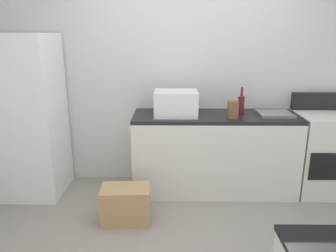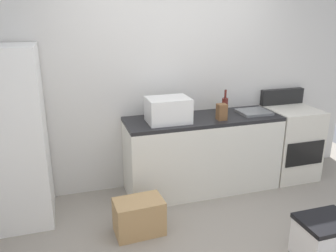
{
  "view_description": "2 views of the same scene",
  "coord_description": "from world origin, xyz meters",
  "px_view_note": "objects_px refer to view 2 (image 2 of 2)",
  "views": [
    {
      "loc": [
        -0.18,
        -2.23,
        1.75
      ],
      "look_at": [
        -0.22,
        0.83,
        0.87
      ],
      "focal_mm": 34.38,
      "sensor_mm": 36.0,
      "label": 1
    },
    {
      "loc": [
        -1.2,
        -2.27,
        2.02
      ],
      "look_at": [
        -0.23,
        0.85,
        0.96
      ],
      "focal_mm": 36.56,
      "sensor_mm": 36.0,
      "label": 2
    }
  ],
  "objects_px": {
    "microwave": "(168,110)",
    "storage_bin": "(324,238)",
    "knife_block": "(222,112)",
    "wine_bottle": "(225,106)",
    "refrigerator": "(9,138)",
    "cardboard_box_large": "(139,217)",
    "stove_oven": "(290,141)",
    "coffee_mug": "(219,108)"
  },
  "relations": [
    {
      "from": "stove_oven",
      "to": "coffee_mug",
      "type": "distance_m",
      "value": 1.08
    },
    {
      "from": "coffee_mug",
      "to": "storage_bin",
      "type": "height_order",
      "value": "coffee_mug"
    },
    {
      "from": "refrigerator",
      "to": "cardboard_box_large",
      "type": "distance_m",
      "value": 1.47
    },
    {
      "from": "storage_bin",
      "to": "knife_block",
      "type": "bearing_deg",
      "value": 105.08
    },
    {
      "from": "coffee_mug",
      "to": "storage_bin",
      "type": "xyz_separation_m",
      "value": [
        0.25,
        -1.64,
        -0.76
      ]
    },
    {
      "from": "refrigerator",
      "to": "cardboard_box_large",
      "type": "relative_size",
      "value": 3.8
    },
    {
      "from": "stove_oven",
      "to": "cardboard_box_large",
      "type": "height_order",
      "value": "stove_oven"
    },
    {
      "from": "knife_block",
      "to": "cardboard_box_large",
      "type": "bearing_deg",
      "value": -154.4
    },
    {
      "from": "microwave",
      "to": "coffee_mug",
      "type": "height_order",
      "value": "microwave"
    },
    {
      "from": "cardboard_box_large",
      "to": "storage_bin",
      "type": "bearing_deg",
      "value": -29.81
    },
    {
      "from": "stove_oven",
      "to": "coffee_mug",
      "type": "xyz_separation_m",
      "value": [
        -0.95,
        0.14,
        0.48
      ]
    },
    {
      "from": "wine_bottle",
      "to": "refrigerator",
      "type": "bearing_deg",
      "value": -178.25
    },
    {
      "from": "stove_oven",
      "to": "microwave",
      "type": "height_order",
      "value": "microwave"
    },
    {
      "from": "microwave",
      "to": "storage_bin",
      "type": "bearing_deg",
      "value": -56.43
    },
    {
      "from": "refrigerator",
      "to": "microwave",
      "type": "xyz_separation_m",
      "value": [
        1.61,
        0.0,
        0.15
      ]
    },
    {
      "from": "microwave",
      "to": "storage_bin",
      "type": "distance_m",
      "value": 1.92
    },
    {
      "from": "stove_oven",
      "to": "coffee_mug",
      "type": "relative_size",
      "value": 11.0
    },
    {
      "from": "microwave",
      "to": "cardboard_box_large",
      "type": "distance_m",
      "value": 1.16
    },
    {
      "from": "refrigerator",
      "to": "cardboard_box_large",
      "type": "xyz_separation_m",
      "value": [
        1.13,
        -0.61,
        -0.71
      ]
    },
    {
      "from": "microwave",
      "to": "knife_block",
      "type": "bearing_deg",
      "value": -9.49
    },
    {
      "from": "stove_oven",
      "to": "cardboard_box_large",
      "type": "xyz_separation_m",
      "value": [
        -2.14,
        -0.67,
        -0.29
      ]
    },
    {
      "from": "wine_bottle",
      "to": "knife_block",
      "type": "distance_m",
      "value": 0.21
    },
    {
      "from": "stove_oven",
      "to": "knife_block",
      "type": "relative_size",
      "value": 6.11
    },
    {
      "from": "stove_oven",
      "to": "cardboard_box_large",
      "type": "distance_m",
      "value": 2.26
    },
    {
      "from": "microwave",
      "to": "cardboard_box_large",
      "type": "height_order",
      "value": "microwave"
    },
    {
      "from": "refrigerator",
      "to": "cardboard_box_large",
      "type": "bearing_deg",
      "value": -28.48
    },
    {
      "from": "refrigerator",
      "to": "stove_oven",
      "type": "xyz_separation_m",
      "value": [
        3.27,
        0.06,
        -0.42
      ]
    },
    {
      "from": "stove_oven",
      "to": "wine_bottle",
      "type": "relative_size",
      "value": 3.67
    },
    {
      "from": "microwave",
      "to": "wine_bottle",
      "type": "distance_m",
      "value": 0.72
    },
    {
      "from": "refrigerator",
      "to": "microwave",
      "type": "bearing_deg",
      "value": 0.1
    },
    {
      "from": "wine_bottle",
      "to": "cardboard_box_large",
      "type": "height_order",
      "value": "wine_bottle"
    },
    {
      "from": "knife_block",
      "to": "storage_bin",
      "type": "relative_size",
      "value": 0.39
    },
    {
      "from": "refrigerator",
      "to": "microwave",
      "type": "height_order",
      "value": "refrigerator"
    },
    {
      "from": "refrigerator",
      "to": "wine_bottle",
      "type": "relative_size",
      "value": 5.88
    },
    {
      "from": "wine_bottle",
      "to": "cardboard_box_large",
      "type": "relative_size",
      "value": 0.65
    },
    {
      "from": "stove_oven",
      "to": "coffee_mug",
      "type": "bearing_deg",
      "value": 171.35
    },
    {
      "from": "refrigerator",
      "to": "coffee_mug",
      "type": "distance_m",
      "value": 2.33
    },
    {
      "from": "stove_oven",
      "to": "microwave",
      "type": "xyz_separation_m",
      "value": [
        -1.66,
        -0.05,
        0.57
      ]
    },
    {
      "from": "stove_oven",
      "to": "storage_bin",
      "type": "xyz_separation_m",
      "value": [
        -0.7,
        -1.49,
        -0.27
      ]
    },
    {
      "from": "microwave",
      "to": "wine_bottle",
      "type": "height_order",
      "value": "wine_bottle"
    },
    {
      "from": "storage_bin",
      "to": "stove_oven",
      "type": "bearing_deg",
      "value": 64.89
    },
    {
      "from": "stove_oven",
      "to": "microwave",
      "type": "distance_m",
      "value": 1.75
    }
  ]
}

